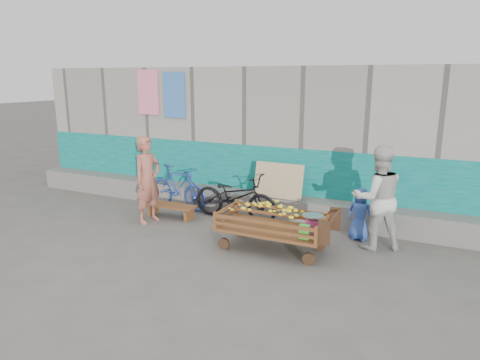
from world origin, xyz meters
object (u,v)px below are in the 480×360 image
at_px(bench, 170,208).
at_px(child, 360,214).
at_px(woman, 378,198).
at_px(bicycle_dark, 235,197).
at_px(bicycle_blue, 178,187).
at_px(banana_cart, 270,218).
at_px(vendor_man, 148,180).

height_order(bench, child, child).
distance_m(woman, bicycle_dark, 2.79).
bearing_deg(bicycle_blue, bench, -150.92).
xyz_separation_m(banana_cart, woman, (1.56, 0.82, 0.32)).
bearing_deg(bench, vendor_man, -119.14).
height_order(banana_cart, bench, banana_cart).
distance_m(vendor_man, woman, 4.25).
bearing_deg(banana_cart, woman, 27.64).
distance_m(bench, bicycle_blue, 0.72).
bearing_deg(woman, child, -68.44).
relative_size(vendor_man, bicycle_dark, 0.94).
bearing_deg(woman, banana_cart, 0.78).
height_order(vendor_man, bicycle_blue, vendor_man).
distance_m(vendor_man, bicycle_dark, 1.74).
distance_m(vendor_man, child, 4.01).
bearing_deg(bicycle_blue, woman, -86.80).
xyz_separation_m(woman, bicycle_dark, (-2.74, 0.32, -0.39)).
height_order(bench, woman, woman).
relative_size(woman, bicycle_blue, 1.12).
xyz_separation_m(child, bicycle_dark, (-2.44, 0.05, 0.01)).
distance_m(vendor_man, bicycle_blue, 1.11).
distance_m(bicycle_dark, bicycle_blue, 1.48).
height_order(vendor_man, woman, woman).
relative_size(bench, woman, 0.63).
bearing_deg(bench, child, 5.92).
bearing_deg(child, banana_cart, 47.77).
bearing_deg(child, bicycle_dark, 5.64).
bearing_deg(vendor_man, bicycle_blue, 8.74).
xyz_separation_m(bench, bicycle_dark, (1.25, 0.43, 0.27)).
height_order(banana_cart, woman, woman).
relative_size(banana_cart, bicycle_blue, 1.23).
bearing_deg(bicycle_blue, child, -83.43).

